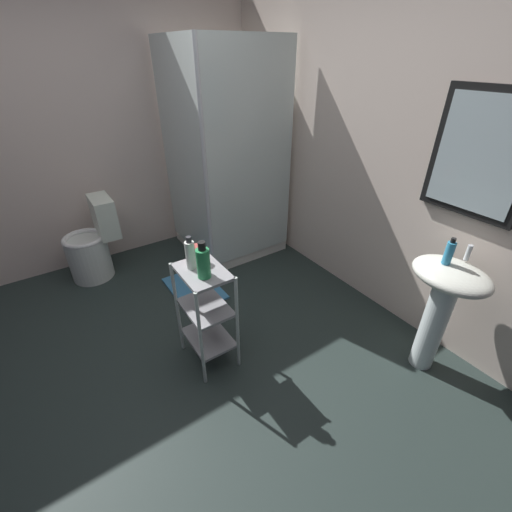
{
  "coord_description": "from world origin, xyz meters",
  "views": [
    {
      "loc": [
        1.65,
        -0.36,
        1.89
      ],
      "look_at": [
        0.13,
        0.66,
        0.77
      ],
      "focal_mm": 23.78,
      "sensor_mm": 36.0,
      "label": 1
    }
  ],
  "objects": [
    {
      "name": "body_wash_bottle_green",
      "position": [
        0.12,
        0.31,
        0.84
      ],
      "size": [
        0.08,
        0.08,
        0.23
      ],
      "color": "#2B9452",
      "rests_on": "storage_cart"
    },
    {
      "name": "shower_stall",
      "position": [
        -1.21,
        1.18,
        0.46
      ],
      "size": [
        0.92,
        0.92,
        2.0
      ],
      "color": "white",
      "rests_on": "ground_plane"
    },
    {
      "name": "bath_mat",
      "position": [
        -0.74,
        0.57,
        0.01
      ],
      "size": [
        0.6,
        0.4,
        0.02
      ],
      "primitive_type": "cube",
      "color": "teal",
      "rests_on": "ground_plane"
    },
    {
      "name": "toilet",
      "position": [
        -1.48,
        -0.09,
        0.31
      ],
      "size": [
        0.37,
        0.49,
        0.76
      ],
      "color": "white",
      "rests_on": "ground_plane"
    },
    {
      "name": "sink_faucet",
      "position": [
        0.93,
        1.64,
        0.86
      ],
      "size": [
        0.03,
        0.03,
        0.1
      ],
      "primitive_type": "cylinder",
      "color": "silver",
      "rests_on": "pedestal_sink"
    },
    {
      "name": "rinse_cup",
      "position": [
        -0.06,
        0.35,
        0.79
      ],
      "size": [
        0.07,
        0.07,
        0.11
      ],
      "primitive_type": "cylinder",
      "color": "#B24742",
      "rests_on": "storage_cart"
    },
    {
      "name": "storage_cart",
      "position": [
        0.05,
        0.32,
        0.44
      ],
      "size": [
        0.38,
        0.28,
        0.74
      ],
      "color": "silver",
      "rests_on": "ground_plane"
    },
    {
      "name": "lotion_bottle_white",
      "position": [
        -0.01,
        0.29,
        0.84
      ],
      "size": [
        0.06,
        0.06,
        0.22
      ],
      "color": "white",
      "rests_on": "storage_cart"
    },
    {
      "name": "wall_left",
      "position": [
        -1.85,
        0.0,
        1.25
      ],
      "size": [
        0.1,
        4.2,
        2.5
      ],
      "primitive_type": "cube",
      "color": "beige",
      "rests_on": "ground_plane"
    },
    {
      "name": "wall_back",
      "position": [
        0.01,
        1.85,
        1.25
      ],
      "size": [
        4.2,
        0.14,
        2.5
      ],
      "color": "beige",
      "rests_on": "ground_plane"
    },
    {
      "name": "hand_soap_bottle",
      "position": [
        0.89,
        1.5,
        0.88
      ],
      "size": [
        0.05,
        0.05,
        0.17
      ],
      "color": "#389ED1",
      "rests_on": "pedestal_sink"
    },
    {
      "name": "ground_plane",
      "position": [
        0.0,
        0.0,
        -0.01
      ],
      "size": [
        4.2,
        4.2,
        0.02
      ],
      "primitive_type": "cube",
      "color": "#26312F"
    },
    {
      "name": "pedestal_sink",
      "position": [
        0.93,
        1.52,
        0.58
      ],
      "size": [
        0.46,
        0.37,
        0.81
      ],
      "color": "white",
      "rests_on": "ground_plane"
    }
  ]
}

